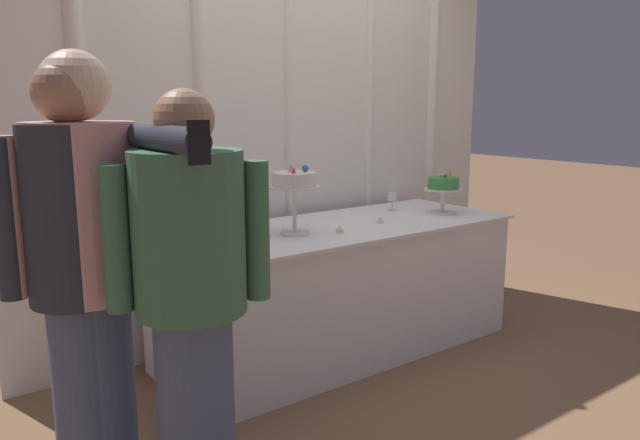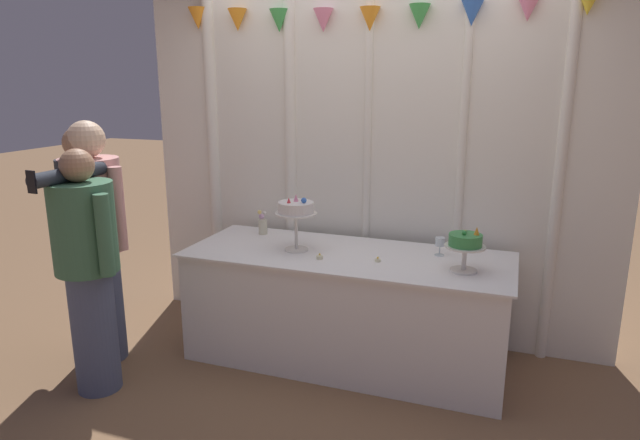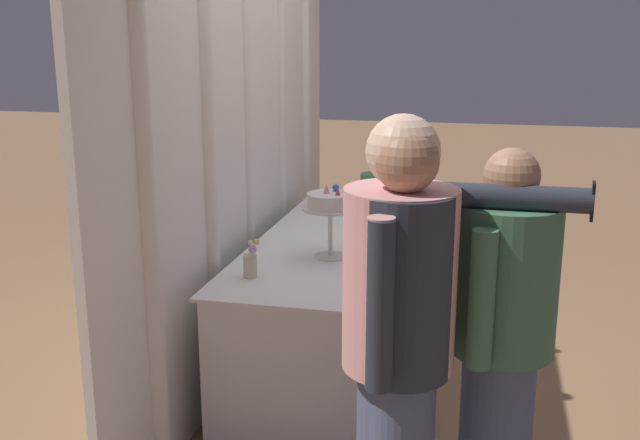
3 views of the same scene
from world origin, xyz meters
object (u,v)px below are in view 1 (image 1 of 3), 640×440
Objects in this scene: wine_glass at (392,198)px; tealight_far_left at (340,231)px; flower_vase at (204,221)px; cake_display_nearright at (443,187)px; guest_man_pink_jacket at (192,301)px; guest_man_dark_suit at (88,269)px; tealight_near_left at (380,221)px; guest_girl_blue_dress at (78,272)px; cake_display_nearleft at (294,184)px; cake_table at (339,288)px.

wine_glass is 0.79m from tealight_far_left.
tealight_far_left is (0.60, -0.42, -0.06)m from flower_vase.
flower_vase is at bearing 166.91° from cake_display_nearright.
guest_man_pink_jacket is at bearing -159.44° from cake_display_nearright.
guest_man_pink_jacket is (0.23, -0.34, -0.07)m from guest_man_dark_suit.
tealight_near_left is 1.86m from guest_man_dark_suit.
tealight_near_left is 0.02× the size of guest_girl_blue_dress.
guest_man_pink_jacket is at bearing -117.98° from flower_vase.
guest_girl_blue_dress reaches higher than cake_display_nearleft.
cake_display_nearleft is at bearing 175.09° from tealight_near_left.
guest_girl_blue_dress is 1.06× the size of guest_man_pink_jacket.
cake_display_nearleft reaches higher than wine_glass.
wine_glass is 1.31m from flower_vase.
guest_girl_blue_dress is at bearing -160.49° from cake_table.
tealight_far_left is 1.40m from guest_man_pink_jacket.
cake_table is at bearing 19.13° from guest_man_dark_suit.
guest_girl_blue_dress is (-0.04, -0.03, 0.00)m from guest_man_dark_suit.
flower_vase is 0.12× the size of guest_man_dark_suit.
wine_glass is 0.64× the size of flower_vase.
cake_table is at bearing 172.62° from cake_display_nearright.
cake_table is 1.66m from guest_man_pink_jacket.
guest_man_pink_jacket reaches higher than tealight_far_left.
guest_man_pink_jacket reaches higher than cake_display_nearright.
tealight_far_left is 1.49m from guest_man_dark_suit.
guest_man_pink_jacket is (-1.57, -0.79, 0.04)m from tealight_near_left.
cake_display_nearright is 0.19× the size of guest_man_pink_jacket.
flower_vase is at bearing 62.02° from guest_man_pink_jacket.
flower_vase is 4.40× the size of tealight_far_left.
guest_man_pink_jacket reaches higher than flower_vase.
tealight_near_left is (0.96, -0.34, -0.06)m from flower_vase.
flower_vase is (-1.49, 0.35, -0.10)m from cake_display_nearright.
tealight_far_left is at bearing 30.79° from guest_man_pink_jacket.
guest_man_pink_jacket reaches higher than cake_display_nearleft.
cake_display_nearleft is at bearing 22.57° from guest_girl_blue_dress.
tealight_far_left is 1.53m from guest_girl_blue_dress.
cake_display_nearleft reaches higher than cake_display_nearright.
cake_display_nearleft is 0.24× the size of guest_girl_blue_dress.
wine_glass is at bearing 37.23° from tealight_near_left.
flower_vase reaches higher than wine_glass.
tealight_far_left reaches higher than tealight_near_left.
guest_man_pink_jacket is at bearing -146.48° from cake_table.
tealight_far_left is 0.03× the size of guest_girl_blue_dress.
cake_display_nearleft is at bearing 177.18° from cake_display_nearright.
cake_table is 0.46m from tealight_near_left.
flower_vase is at bearing 161.25° from cake_table.
guest_girl_blue_dress is (-1.47, -0.40, 0.11)m from tealight_far_left.
cake_table is at bearing 7.33° from cake_display_nearleft.
wine_glass is (-0.18, 0.27, -0.09)m from cake_display_nearright.
cake_display_nearright is at bearing -2.82° from cake_display_nearleft.
cake_display_nearleft is (-0.34, -0.04, 0.65)m from cake_table.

